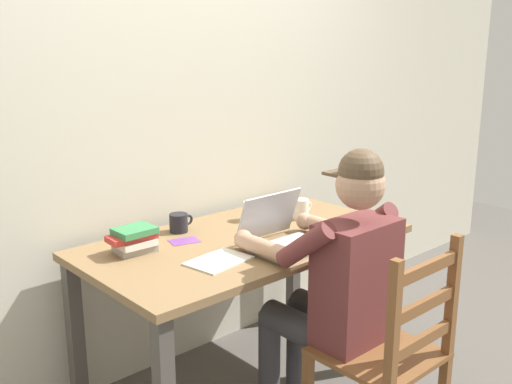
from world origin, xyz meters
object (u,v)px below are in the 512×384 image
Objects in this scene: desk at (245,257)px; laptop at (283,234)px; coffee_mug_white at (252,211)px; book_stack_main at (134,240)px; landscape_photo_print at (185,241)px; computer_mouse at (341,233)px; coffee_mug_spare at (301,209)px; wooden_chair at (389,355)px; seated_person at (335,279)px; coffee_mug_dark at (179,223)px.

laptop reaches higher than desk.
coffee_mug_white is 0.56× the size of book_stack_main.
laptop is at bearing -34.90° from landscape_photo_print.
coffee_mug_white reaches higher than desk.
coffee_mug_white is (0.16, 0.38, -0.01)m from laptop.
computer_mouse is (0.34, -0.28, 0.11)m from desk.
coffee_mug_white is 1.02× the size of coffee_mug_spare.
book_stack_main reaches higher than coffee_mug_spare.
computer_mouse is 0.88× the size of coffee_mug_spare.
book_stack_main is (-0.88, 0.13, 0.01)m from coffee_mug_spare.
laptop is at bearing 92.88° from wooden_chair.
coffee_mug_spare is at bearing 67.32° from wooden_chair.
landscape_photo_print is at bearing 148.23° from desk.
desk is at bearing 99.34° from seated_person.
desk is 0.52m from book_stack_main.
computer_mouse is 0.32m from coffee_mug_spare.
desk is 11.84× the size of coffee_mug_dark.
desk is 0.29m from landscape_photo_print.
seated_person is 0.34m from computer_mouse.
laptop reaches higher than wooden_chair.
coffee_mug_dark reaches higher than landscape_photo_print.
laptop is 3.30× the size of computer_mouse.
landscape_photo_print is at bearing -5.93° from book_stack_main.
coffee_mug_white is at bearing 82.18° from wooden_chair.
computer_mouse is (0.26, 0.20, 0.09)m from seated_person.
seated_person is 0.36m from wooden_chair.
coffee_mug_spare is at bearing 32.65° from laptop.
seated_person is (0.08, -0.47, 0.02)m from desk.
laptop is at bearing -75.62° from desk.
book_stack_main reaches higher than desk.
coffee_mug_dark is (-0.38, 0.09, -0.00)m from coffee_mug_white.
wooden_chair is (0.08, -0.75, -0.21)m from desk.
computer_mouse is at bearing -16.15° from laptop.
desk is 12.62× the size of coffee_mug_white.
wooden_chair is 9.33× the size of computer_mouse.
wooden_chair reaches higher than coffee_mug_white.
coffee_mug_white is at bearing 143.32° from coffee_mug_spare.
coffee_mug_spare is at bearing 57.07° from seated_person.
desk is 0.79m from wooden_chair.
coffee_mug_dark is 1.09× the size of coffee_mug_spare.
coffee_mug_spare is at bearing -8.61° from book_stack_main.
book_stack_main reaches higher than computer_mouse.
book_stack_main is (-0.55, 0.64, 0.13)m from seated_person.
book_stack_main reaches higher than landscape_photo_print.
coffee_mug_spare reaches higher than landscape_photo_print.
desk is 0.35m from coffee_mug_dark.
wooden_chair reaches higher than coffee_mug_spare.
coffee_mug_spare is at bearing 78.10° from computer_mouse.
computer_mouse is at bearing -28.79° from book_stack_main.
laptop is 0.41m from coffee_mug_white.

